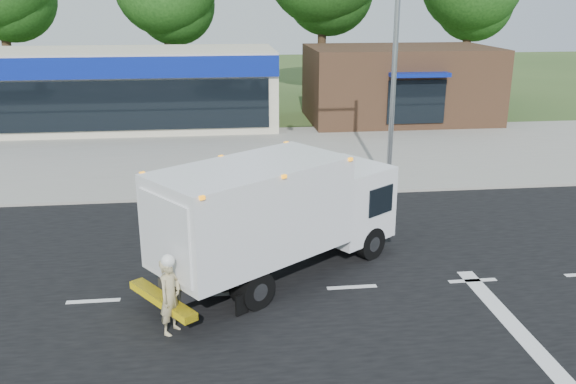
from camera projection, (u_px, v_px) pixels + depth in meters
ground at (352, 288)px, 14.52m from camera, size 120.00×120.00×0.00m
road_asphalt at (352, 288)px, 14.52m from camera, size 60.00×14.00×0.02m
sidewalk at (304, 184)px, 22.25m from camera, size 60.00×2.40×0.12m
parking_apron at (286, 148)px, 27.75m from camera, size 60.00×9.00×0.02m
lane_markings at (425, 312)px, 13.39m from camera, size 55.20×7.00×0.01m
ems_box_truck at (276, 210)px, 14.57m from camera, size 6.73×5.68×3.02m
emergency_worker at (170, 295)px, 12.35m from camera, size 0.64×0.71×1.74m
retail_strip_mall at (102, 89)px, 31.74m from camera, size 18.00×6.20×4.00m
brown_storefront at (399, 84)px, 33.56m from camera, size 10.00×6.70×4.00m
traffic_signal_pole at (377, 49)px, 20.45m from camera, size 3.51×0.25×8.00m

